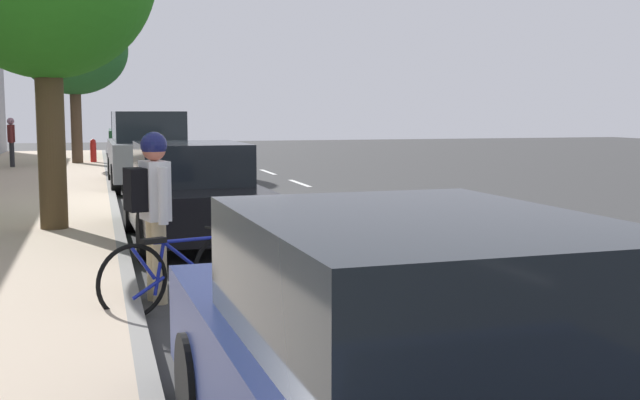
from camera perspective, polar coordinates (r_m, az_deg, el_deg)
name	(u,v)px	position (r m, az deg, el deg)	size (l,w,h in m)	color
ground	(222,207)	(16.52, -7.13, -0.49)	(72.54, 72.54, 0.00)	#343434
curb_edge	(114,207)	(16.32, -14.78, -0.48)	(0.16, 45.34, 0.15)	gray
lane_stripe_centre	(346,199)	(17.73, 1.89, 0.04)	(0.14, 44.20, 0.01)	white
lane_stripe_bike_edge	(187,208)	(16.42, -9.64, -0.56)	(0.12, 45.34, 0.01)	white
parked_suv_green_nearest	(132,134)	(33.94, -13.53, 4.67)	(2.03, 4.73, 1.99)	#1E512D
parked_suv_grey_second	(148,149)	(20.63, -12.43, 3.65)	(2.00, 4.72, 1.99)	slate
parked_sedan_black_mid	(191,193)	(12.02, -9.35, 0.48)	(1.94, 4.45, 1.52)	black
parked_sedan_dark_blue_far	(416,377)	(3.78, 7.03, -12.69)	(1.95, 4.45, 1.52)	navy
bicycle_at_curb	(180,272)	(7.95, -10.17, -5.22)	(1.65, 0.78, 0.80)	black
cyclist_with_backpack	(152,198)	(8.26, -12.13, 0.11)	(0.47, 0.61, 1.78)	#C6B284
street_tree_near_cyclist	(74,50)	(29.47, -17.51, 10.40)	(3.77, 3.77, 5.63)	brown
pedestrian_on_phone	(11,139)	(28.00, -21.57, 4.14)	(0.25, 0.62, 1.63)	black
fire_hydrant	(93,150)	(29.77, -16.20, 3.49)	(0.22, 0.22, 0.84)	red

